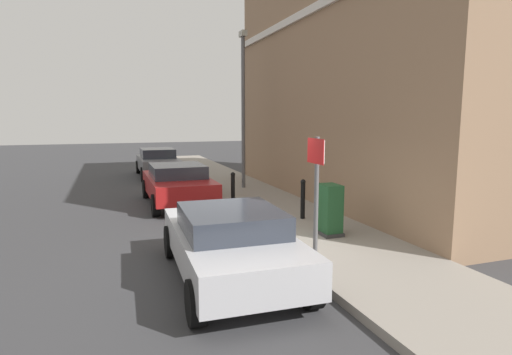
% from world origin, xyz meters
% --- Properties ---
extents(ground, '(80.00, 80.00, 0.00)m').
position_xyz_m(ground, '(0.00, 0.00, 0.00)').
color(ground, '#38383A').
extents(sidewalk, '(2.76, 30.00, 0.15)m').
position_xyz_m(sidewalk, '(1.82, 6.00, 0.07)').
color(sidewalk, gray).
rests_on(sidewalk, ground).
extents(corner_building, '(6.67, 12.47, 9.43)m').
position_xyz_m(corner_building, '(6.48, 4.24, 4.71)').
color(corner_building, '#937256').
rests_on(corner_building, ground).
extents(car_silver, '(2.00, 4.07, 1.26)m').
position_xyz_m(car_silver, '(-0.82, -1.15, 0.68)').
color(car_silver, '#B7B7BC').
rests_on(car_silver, ground).
extents(car_red, '(2.00, 4.04, 1.29)m').
position_xyz_m(car_red, '(-0.68, 5.49, 0.69)').
color(car_red, maroon).
rests_on(car_red, ground).
extents(car_grey, '(1.82, 4.04, 1.33)m').
position_xyz_m(car_grey, '(-0.57, 12.26, 0.70)').
color(car_grey, slate).
rests_on(car_grey, ground).
extents(utility_cabinet, '(0.46, 0.61, 1.15)m').
position_xyz_m(utility_cabinet, '(1.91, 0.29, 0.68)').
color(utility_cabinet, '#1E4C28').
rests_on(utility_cabinet, sidewalk).
extents(bollard_near_cabinet, '(0.14, 0.14, 1.04)m').
position_xyz_m(bollard_near_cabinet, '(2.01, 1.87, 0.70)').
color(bollard_near_cabinet, black).
rests_on(bollard_near_cabinet, sidewalk).
extents(bollard_far_kerb, '(0.14, 0.14, 1.04)m').
position_xyz_m(bollard_far_kerb, '(0.69, 3.86, 0.70)').
color(bollard_far_kerb, black).
rests_on(bollard_far_kerb, sidewalk).
extents(street_sign, '(0.08, 0.60, 2.30)m').
position_xyz_m(street_sign, '(0.72, -1.33, 1.66)').
color(street_sign, '#59595B').
rests_on(street_sign, sidewalk).
extents(lamppost, '(0.20, 0.44, 5.72)m').
position_xyz_m(lamppost, '(2.04, 7.08, 3.30)').
color(lamppost, '#59595B').
rests_on(lamppost, sidewalk).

